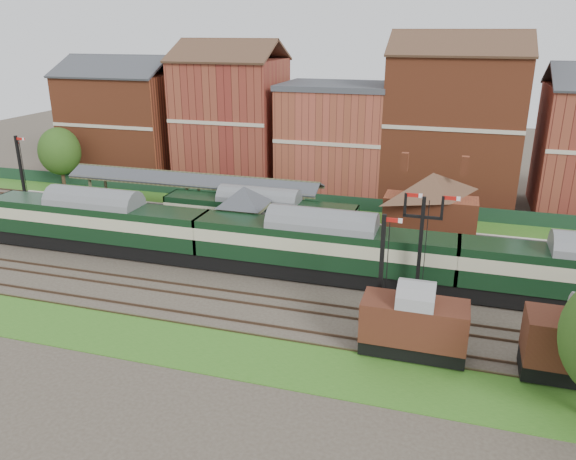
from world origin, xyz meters
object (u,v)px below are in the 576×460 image
(semaphore_bracket, at_px, (421,245))
(goods_van_a, at_px, (414,324))
(signal_box, at_px, (245,218))
(dmu_train, at_px, (322,247))
(platform_railcar, at_px, (259,216))

(semaphore_bracket, relative_size, goods_van_a, 1.34)
(signal_box, bearing_deg, dmu_train, -23.28)
(dmu_train, height_order, goods_van_a, dmu_train)
(platform_railcar, xyz_separation_m, goods_van_a, (15.17, -15.50, -0.30))
(semaphore_bracket, bearing_deg, platform_railcar, 148.84)
(semaphore_bracket, bearing_deg, signal_box, 159.08)
(dmu_train, bearing_deg, semaphore_bracket, -18.47)
(dmu_train, height_order, platform_railcar, dmu_train)
(semaphore_bracket, distance_m, platform_railcar, 17.53)
(signal_box, height_order, platform_railcar, signal_box)
(signal_box, distance_m, platform_railcar, 3.35)
(dmu_train, xyz_separation_m, platform_railcar, (-7.40, 6.50, -0.27))
(dmu_train, relative_size, goods_van_a, 9.83)
(semaphore_bracket, bearing_deg, dmu_train, 161.53)
(platform_railcar, relative_size, goods_van_a, 2.92)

